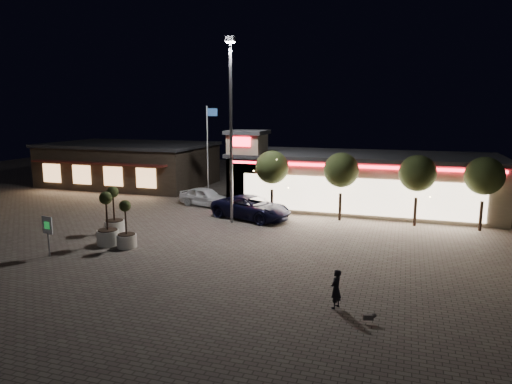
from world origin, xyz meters
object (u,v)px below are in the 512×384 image
(planter_mid, at_px, (108,228))
(valet_sign, at_px, (48,229))
(pickup_truck, at_px, (251,207))
(planter_left, at_px, (114,219))
(pedestrian, at_px, (336,289))
(white_sedan, at_px, (205,197))

(planter_mid, distance_m, valet_sign, 3.31)
(pickup_truck, xyz_separation_m, planter_left, (-6.90, -6.46, 0.11))
(pedestrian, height_order, valet_sign, valet_sign)
(planter_left, height_order, valet_sign, planter_left)
(pedestrian, bearing_deg, white_sedan, -119.36)
(pedestrian, relative_size, planter_mid, 0.50)
(white_sedan, distance_m, valet_sign, 14.64)
(planter_left, bearing_deg, planter_mid, -63.55)
(planter_mid, bearing_deg, pickup_truck, 55.92)
(pedestrian, height_order, planter_left, planter_left)
(pickup_truck, xyz_separation_m, white_sedan, (-4.96, 2.97, -0.06))
(pickup_truck, relative_size, pedestrian, 3.75)
(planter_left, bearing_deg, valet_sign, -96.45)
(pickup_truck, bearing_deg, valet_sign, 164.77)
(white_sedan, relative_size, pedestrian, 2.84)
(white_sedan, relative_size, planter_left, 1.48)
(planter_left, relative_size, valet_sign, 1.39)
(pedestrian, bearing_deg, planter_left, -92.23)
(white_sedan, bearing_deg, valet_sign, -175.75)
(pickup_truck, height_order, valet_sign, valet_sign)
(planter_mid, bearing_deg, pedestrian, -17.95)
(pedestrian, xyz_separation_m, valet_sign, (-15.44, 1.65, 0.74))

